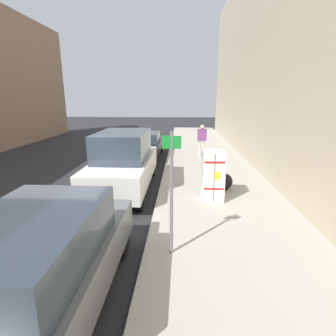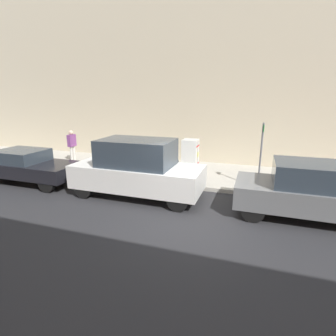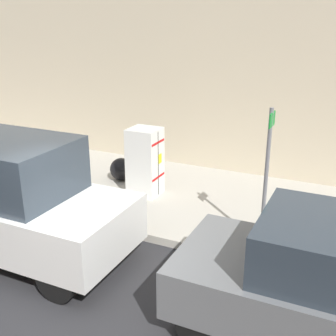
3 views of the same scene
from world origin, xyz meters
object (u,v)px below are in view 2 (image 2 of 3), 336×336
Objects in this scene: discarded_refrigerator at (190,156)px; parked_van_white at (137,169)px; street_sign_post at (261,152)px; parked_sedan_dark at (26,165)px; trash_bag at (173,163)px; pedestrian_walking_far at (72,144)px; parked_suv_gray at (320,191)px.

parked_van_white is at bearing -21.79° from discarded_refrigerator.
parked_van_white is at bearing -66.09° from street_sign_post.
parked_van_white reaches higher than parked_sedan_dark.
parked_sedan_dark is (3.61, -5.57, 0.29)m from trash_bag.
pedestrian_walking_far is 3.25m from parked_sedan_dark.
street_sign_post is at bearing -82.60° from pedestrian_walking_far.
street_sign_post is 0.54× the size of parked_sedan_dark.
pedestrian_walking_far is (0.39, -5.66, 0.71)m from trash_bag.
parked_sedan_dark is at bearing -163.24° from pedestrian_walking_far.
pedestrian_walking_far is (-1.33, -9.67, -0.42)m from street_sign_post.
discarded_refrigerator is at bearing -76.06° from pedestrian_walking_far.
parked_suv_gray is at bearing 42.06° from street_sign_post.
pedestrian_walking_far reaches higher than parked_sedan_dark.
parked_sedan_dark is at bearing -57.08° from trash_bag.
street_sign_post is 2.64m from parked_suv_gray.
pedestrian_walking_far is 11.83m from parked_suv_gray.
pedestrian_walking_far is at bearing -120.74° from parked_van_white.
street_sign_post reaches higher than parked_suv_gray.
pedestrian_walking_far is 0.36× the size of parked_van_white.
parked_suv_gray is (-0.00, 11.29, 0.15)m from parked_sedan_dark.
parked_van_white is 0.99× the size of parked_suv_gray.
pedestrian_walking_far is (-0.15, -6.64, 0.21)m from discarded_refrigerator.
parked_sedan_dark is at bearing -90.00° from parked_suv_gray.
parked_sedan_dark is 11.29m from parked_suv_gray.
street_sign_post is at bearing 113.91° from parked_van_white.
discarded_refrigerator is 7.24m from parked_sedan_dark.
pedestrian_walking_far is at bearing -91.28° from discarded_refrigerator.
street_sign_post is at bearing -137.94° from parked_suv_gray.
street_sign_post is (1.18, 3.03, 0.63)m from discarded_refrigerator.
street_sign_post reaches higher than pedestrian_walking_far.
discarded_refrigerator is at bearing 158.21° from parked_van_white.
discarded_refrigerator reaches higher than parked_sedan_dark.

